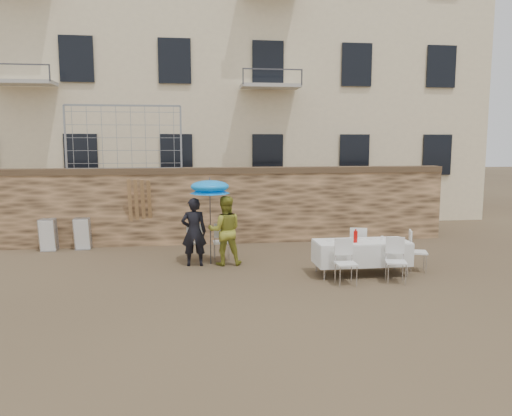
{
  "coord_description": "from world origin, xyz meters",
  "views": [
    {
      "loc": [
        -1.21,
        -9.64,
        3.01
      ],
      "look_at": [
        0.4,
        2.2,
        1.4
      ],
      "focal_mm": 35.0,
      "sensor_mm": 36.0,
      "label": 1
    }
  ],
  "objects": [
    {
      "name": "stone_wall",
      "position": [
        0.0,
        5.0,
        1.1
      ],
      "size": [
        13.0,
        0.5,
        2.2
      ],
      "primitive_type": "cube",
      "color": "olive",
      "rests_on": "ground"
    },
    {
      "name": "wood_planks",
      "position": [
        -2.55,
        4.7,
        1.0
      ],
      "size": [
        0.7,
        0.2,
        2.0
      ],
      "primitive_type": null,
      "color": "#A37749",
      "rests_on": "ground"
    },
    {
      "name": "woman_dress",
      "position": [
        -0.35,
        2.3,
        0.85
      ],
      "size": [
        0.83,
        0.66,
        1.69
      ],
      "primitive_type": "imported",
      "rotation": [
        0.0,
        0.0,
        3.12
      ],
      "color": "gold",
      "rests_on": "ground"
    },
    {
      "name": "table_chair_front_right",
      "position": [
        3.14,
        0.22,
        0.48
      ],
      "size": [
        0.58,
        0.58,
        0.96
      ],
      "primitive_type": null,
      "rotation": [
        0.0,
        0.0,
        -0.24
      ],
      "color": "white",
      "rests_on": "ground"
    },
    {
      "name": "soda_bottle",
      "position": [
        2.44,
        0.82,
        0.91
      ],
      "size": [
        0.09,
        0.09,
        0.26
      ],
      "primitive_type": "cylinder",
      "color": "red",
      "rests_on": "banquet_table"
    },
    {
      "name": "umbrella",
      "position": [
        -0.7,
        2.4,
        1.85
      ],
      "size": [
        0.97,
        0.97,
        1.97
      ],
      "color": "#3F3F44",
      "rests_on": "ground"
    },
    {
      "name": "chair_stack_right",
      "position": [
        -4.15,
        4.63,
        0.46
      ],
      "size": [
        0.46,
        0.4,
        0.92
      ],
      "primitive_type": null,
      "color": "white",
      "rests_on": "ground"
    },
    {
      "name": "apartment_building",
      "position": [
        0.0,
        12.0,
        7.5
      ],
      "size": [
        20.0,
        8.0,
        15.0
      ],
      "primitive_type": "cube",
      "color": "beige",
      "rests_on": "ground"
    },
    {
      "name": "table_chair_side",
      "position": [
        4.04,
        1.07,
        0.48
      ],
      "size": [
        0.61,
        0.61,
        0.96
      ],
      "primitive_type": null,
      "rotation": [
        0.0,
        0.0,
        1.25
      ],
      "color": "white",
      "rests_on": "ground"
    },
    {
      "name": "table_chair_back",
      "position": [
        2.84,
        1.77,
        0.48
      ],
      "size": [
        0.61,
        0.61,
        0.96
      ],
      "primitive_type": null,
      "rotation": [
        0.0,
        0.0,
        2.81
      ],
      "color": "white",
      "rests_on": "ground"
    },
    {
      "name": "ground",
      "position": [
        0.0,
        0.0,
        0.0
      ],
      "size": [
        80.0,
        80.0,
        0.0
      ],
      "primitive_type": "plane",
      "color": "brown",
      "rests_on": "ground"
    },
    {
      "name": "couple_chair_right",
      "position": [
        -0.4,
        2.85,
        0.48
      ],
      "size": [
        0.48,
        0.48,
        0.96
      ],
      "primitive_type": null,
      "rotation": [
        0.0,
        0.0,
        3.15
      ],
      "color": "white",
      "rests_on": "ground"
    },
    {
      "name": "chair_stack_left",
      "position": [
        -5.05,
        4.63,
        0.46
      ],
      "size": [
        0.46,
        0.47,
        0.92
      ],
      "primitive_type": null,
      "color": "white",
      "rests_on": "ground"
    },
    {
      "name": "couple_chair_left",
      "position": [
        -1.1,
        2.85,
        0.48
      ],
      "size": [
        0.53,
        0.53,
        0.96
      ],
      "primitive_type": null,
      "rotation": [
        0.0,
        0.0,
        3.26
      ],
      "color": "white",
      "rests_on": "ground"
    },
    {
      "name": "man_suit",
      "position": [
        -1.1,
        2.3,
        0.83
      ],
      "size": [
        0.61,
        0.41,
        1.66
      ],
      "primitive_type": "imported",
      "rotation": [
        0.0,
        0.0,
        3.12
      ],
      "color": "black",
      "rests_on": "ground"
    },
    {
      "name": "chain_link_fence",
      "position": [
        -3.0,
        5.0,
        3.1
      ],
      "size": [
        3.2,
        0.06,
        1.8
      ],
      "primitive_type": null,
      "color": "gray",
      "rests_on": "stone_wall"
    },
    {
      "name": "banquet_table",
      "position": [
        2.64,
        0.97,
        0.73
      ],
      "size": [
        2.1,
        0.85,
        0.78
      ],
      "color": "white",
      "rests_on": "ground"
    },
    {
      "name": "table_chair_front_left",
      "position": [
        2.04,
        0.22,
        0.48
      ],
      "size": [
        0.48,
        0.48,
        0.96
      ],
      "primitive_type": null,
      "rotation": [
        0.0,
        0.0,
        0.01
      ],
      "color": "white",
      "rests_on": "ground"
    }
  ]
}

